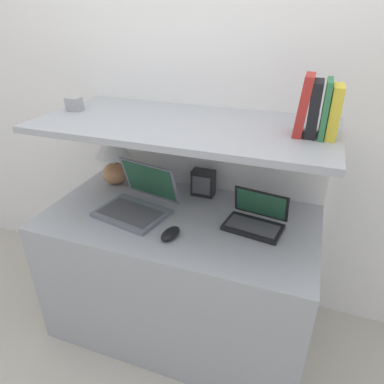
{
  "coord_description": "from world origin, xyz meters",
  "views": [
    {
      "loc": [
        0.54,
        -0.95,
        1.6
      ],
      "look_at": [
        0.07,
        0.35,
        0.86
      ],
      "focal_mm": 32.0,
      "sensor_mm": 36.0,
      "label": 1
    }
  ],
  "objects": [
    {
      "name": "book_yellow",
      "position": [
        0.61,
        0.42,
        1.26
      ],
      "size": [
        0.04,
        0.13,
        0.2
      ],
      "color": "gold",
      "rests_on": "shelf"
    },
    {
      "name": "wall_back",
      "position": [
        0.0,
        0.76,
        1.2
      ],
      "size": [
        6.0,
        0.05,
        2.4
      ],
      "color": "white",
      "rests_on": "ground_plane"
    },
    {
      "name": "computer_mouse",
      "position": [
        0.03,
        0.17,
        0.73
      ],
      "size": [
        0.09,
        0.13,
        0.04
      ],
      "color": "black",
      "rests_on": "desk"
    },
    {
      "name": "shelf_gadget",
      "position": [
        -0.57,
        0.42,
        1.2
      ],
      "size": [
        0.07,
        0.06,
        0.06
      ],
      "color": "#99999E",
      "rests_on": "shelf"
    },
    {
      "name": "table_lamp",
      "position": [
        -0.48,
        0.57,
        0.89
      ],
      "size": [
        0.19,
        0.19,
        0.3
      ],
      "color": "#B27A4C",
      "rests_on": "desk"
    },
    {
      "name": "back_riser",
      "position": [
        0.0,
        0.72,
        0.57
      ],
      "size": [
        1.32,
        0.04,
        1.14
      ],
      "color": "white",
      "rests_on": "ground_plane"
    },
    {
      "name": "shelf",
      "position": [
        0.0,
        0.42,
        1.15
      ],
      "size": [
        1.32,
        0.63,
        0.03
      ],
      "color": "#999EA3",
      "rests_on": "back_riser"
    },
    {
      "name": "book_black",
      "position": [
        0.54,
        0.42,
        1.27
      ],
      "size": [
        0.04,
        0.13,
        0.21
      ],
      "color": "black",
      "rests_on": "shelf"
    },
    {
      "name": "laptop_small",
      "position": [
        0.36,
        0.39,
        0.75
      ],
      "size": [
        0.28,
        0.22,
        0.16
      ],
      "color": "black",
      "rests_on": "desk"
    },
    {
      "name": "router_box",
      "position": [
        0.04,
        0.6,
        0.78
      ],
      "size": [
        0.12,
        0.07,
        0.14
      ],
      "color": "black",
      "rests_on": "desk"
    },
    {
      "name": "desk",
      "position": [
        0.0,
        0.35,
        0.36
      ],
      "size": [
        1.32,
        0.7,
        0.71
      ],
      "color": "#999EA3",
      "rests_on": "ground_plane"
    },
    {
      "name": "book_red",
      "position": [
        0.5,
        0.42,
        1.28
      ],
      "size": [
        0.05,
        0.14,
        0.23
      ],
      "color": "#A82823",
      "rests_on": "shelf"
    },
    {
      "name": "laptop_large",
      "position": [
        -0.21,
        0.33,
        0.76
      ],
      "size": [
        0.38,
        0.37,
        0.23
      ],
      "color": "slate",
      "rests_on": "desk"
    },
    {
      "name": "book_green",
      "position": [
        0.57,
        0.42,
        1.27
      ],
      "size": [
        0.02,
        0.15,
        0.21
      ],
      "color": "#2D7042",
      "rests_on": "shelf"
    },
    {
      "name": "ground_plane",
      "position": [
        0.0,
        0.0,
        0.0
      ],
      "size": [
        12.0,
        12.0,
        0.0
      ],
      "primitive_type": "plane",
      "color": "#B2AD9E"
    }
  ]
}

